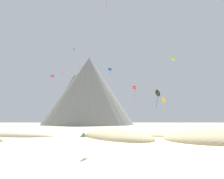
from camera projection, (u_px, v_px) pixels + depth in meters
The scene contains 19 objects.
ground_plane at pixel (95, 143), 31.55m from camera, with size 400.00×400.00×0.00m, color beige.
dune_foreground_left at pixel (170, 135), 49.34m from camera, with size 17.63×16.47×2.27m, color #C6B284.
dune_foreground_right at pixel (116, 137), 42.36m from camera, with size 23.75×11.55×3.92m, color #C6B284.
dune_midground at pixel (212, 140), 36.20m from camera, with size 18.26×17.78×4.37m, color #C6B284.
dune_back_low at pixel (16, 136), 46.23m from camera, with size 20.57×8.82×2.91m, color beige.
bush_near_left at pixel (84, 135), 42.51m from camera, with size 1.76×1.76×1.03m, color #668C4C.
bush_mid_center at pixel (37, 135), 44.75m from camera, with size 2.00×2.00×0.63m, color #668C4C.
bush_ridge_crest at pixel (142, 136), 40.47m from camera, with size 2.08×2.08×0.82m, color #668C4C.
bush_low_patch at pixel (104, 132), 55.17m from camera, with size 1.12×1.12×0.57m, color #477238.
bush_far_left at pixel (125, 136), 40.75m from camera, with size 2.15×2.15×0.54m, color #386633.
rock_massif at pixel (86, 92), 142.34m from camera, with size 80.88×80.88×50.26m.
kite_black_low at pixel (158, 93), 63.14m from camera, with size 1.86×2.57×5.69m.
kite_magenta_mid at pixel (53, 76), 89.94m from camera, with size 1.35×1.34×4.84m.
kite_gold_low at pixel (165, 103), 50.75m from camera, with size 1.03×0.45×5.53m.
kite_pink_high at pixel (63, 69), 85.95m from camera, with size 0.48×0.96×4.13m.
kite_lime_high at pixel (174, 58), 77.70m from camera, with size 1.46×1.43×1.41m.
kite_blue_mid at pixel (110, 70), 64.54m from camera, with size 1.15×1.15×2.48m.
kite_green_high at pixel (74, 49), 95.84m from camera, with size 1.24×1.15×4.08m.
kite_red_mid at pixel (135, 88), 68.54m from camera, with size 1.16×1.20×5.41m.
Camera 1 is at (2.88, -32.51, 3.81)m, focal length 30.96 mm.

